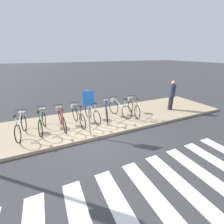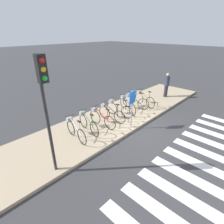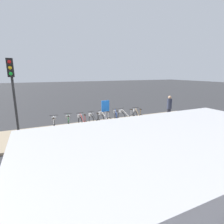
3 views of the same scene
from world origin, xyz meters
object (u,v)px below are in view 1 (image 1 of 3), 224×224
(parked_bicycle_4, at_px, (91,112))
(parked_bicycle_6, at_px, (119,108))
(parked_bicycle_5, at_px, (106,110))
(pedestrian, at_px, (172,95))
(parked_bicycle_1, at_px, (42,121))
(parked_bicycle_2, at_px, (61,118))
(parked_bicycle_0, at_px, (21,125))
(parked_bicycle_7, at_px, (133,107))
(sign_post, at_px, (89,106))
(parked_bicycle_3, at_px, (78,115))

(parked_bicycle_4, height_order, parked_bicycle_6, same)
(parked_bicycle_5, distance_m, pedestrian, 4.07)
(parked_bicycle_1, bearing_deg, parked_bicycle_2, -6.78)
(parked_bicycle_0, relative_size, parked_bicycle_6, 1.03)
(parked_bicycle_4, xyz_separation_m, parked_bicycle_5, (0.80, -0.01, 0.00))
(parked_bicycle_0, xyz_separation_m, parked_bicycle_5, (3.85, 0.16, 0.00))
(parked_bicycle_7, bearing_deg, sign_post, -157.42)
(parked_bicycle_6, height_order, parked_bicycle_7, same)
(parked_bicycle_2, xyz_separation_m, parked_bicycle_6, (2.99, 0.17, 0.00))
(parked_bicycle_1, height_order, parked_bicycle_6, same)
(parked_bicycle_1, height_order, parked_bicycle_3, same)
(parked_bicycle_3, bearing_deg, sign_post, -80.23)
(parked_bicycle_0, bearing_deg, sign_post, -24.58)
(parked_bicycle_3, xyz_separation_m, parked_bicycle_4, (0.70, 0.10, 0.00))
(parked_bicycle_0, relative_size, sign_post, 0.91)
(parked_bicycle_4, bearing_deg, sign_post, -110.06)
(parked_bicycle_1, relative_size, parked_bicycle_2, 0.99)
(parked_bicycle_0, distance_m, parked_bicycle_3, 2.34)
(parked_bicycle_0, height_order, parked_bicycle_5, same)
(parked_bicycle_0, bearing_deg, parked_bicycle_3, 1.74)
(parked_bicycle_0, distance_m, parked_bicycle_5, 3.85)
(parked_bicycle_7, height_order, sign_post, sign_post)
(parked_bicycle_0, distance_m, pedestrian, 7.89)
(parked_bicycle_3, height_order, sign_post, sign_post)
(parked_bicycle_2, bearing_deg, parked_bicycle_3, 4.61)
(parked_bicycle_0, bearing_deg, parked_bicycle_1, 7.52)
(parked_bicycle_2, distance_m, parked_bicycle_6, 2.99)
(pedestrian, bearing_deg, parked_bicycle_2, 177.83)
(parked_bicycle_3, distance_m, parked_bicycle_6, 2.24)
(parked_bicycle_0, height_order, parked_bicycle_6, same)
(parked_bicycle_6, relative_size, pedestrian, 0.96)
(parked_bicycle_0, height_order, pedestrian, pedestrian)
(parked_bicycle_4, bearing_deg, parked_bicycle_2, -173.52)
(parked_bicycle_1, xyz_separation_m, parked_bicycle_3, (1.54, -0.03, 0.00))
(parked_bicycle_4, bearing_deg, parked_bicycle_1, -178.20)
(parked_bicycle_2, distance_m, parked_bicycle_3, 0.75)
(parked_bicycle_4, bearing_deg, parked_bicycle_7, -4.20)
(parked_bicycle_4, bearing_deg, parked_bicycle_0, -176.70)
(parked_bicycle_3, bearing_deg, parked_bicycle_7, -1.25)
(parked_bicycle_2, distance_m, parked_bicycle_4, 1.46)
(parked_bicycle_2, xyz_separation_m, parked_bicycle_3, (0.75, 0.06, 0.00))
(parked_bicycle_2, distance_m, parked_bicycle_5, 2.26)
(parked_bicycle_2, bearing_deg, parked_bicycle_7, -0.09)
(parked_bicycle_0, height_order, sign_post, sign_post)
(parked_bicycle_1, relative_size, sign_post, 0.90)
(parked_bicycle_1, bearing_deg, parked_bicycle_3, -1.26)
(pedestrian, bearing_deg, parked_bicycle_3, 176.92)
(parked_bicycle_6, bearing_deg, parked_bicycle_3, -177.31)
(parked_bicycle_3, height_order, pedestrian, pedestrian)
(parked_bicycle_1, bearing_deg, parked_bicycle_0, -172.48)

